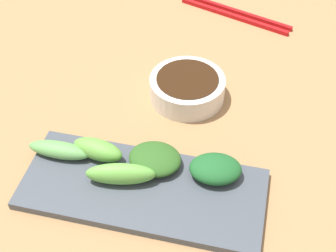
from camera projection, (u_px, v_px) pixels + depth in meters
The scene contains 9 objects.
tabletop at pixel (161, 144), 0.73m from camera, with size 2.10×2.10×0.02m, color #9F784C.
sauce_bowl at pixel (187, 87), 0.77m from camera, with size 0.12×0.12×0.04m.
serving_plate at pixel (145, 189), 0.65m from camera, with size 0.14×0.33×0.01m, color #434B53.
broccoli_leafy_0 at pixel (215, 169), 0.65m from camera, with size 0.05×0.07×0.03m, color #1E5D29.
broccoli_stalk_1 at pixel (121, 174), 0.64m from camera, with size 0.03×0.09×0.03m, color #65B244.
broccoli_leafy_2 at pixel (155, 159), 0.66m from camera, with size 0.06×0.07×0.02m, color #2D5C20.
broccoli_stalk_3 at pixel (98, 150), 0.67m from camera, with size 0.03×0.07×0.03m, color #62A640.
broccoli_stalk_4 at pixel (59, 150), 0.68m from camera, with size 0.03×0.09×0.02m, color #60A353.
chopsticks at pixel (235, 14), 0.96m from camera, with size 0.10×0.23×0.01m.
Camera 1 is at (0.48, 0.12, 0.55)m, focal length 51.68 mm.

